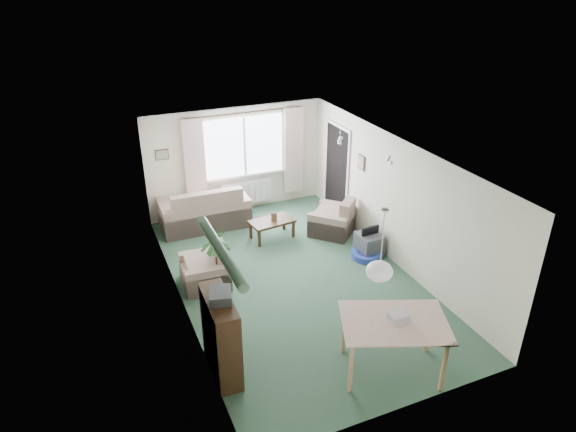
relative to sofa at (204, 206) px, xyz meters
name	(u,v)px	position (x,y,z in m)	size (l,w,h in m)	color
ground	(295,280)	(0.92, -2.75, -0.46)	(6.50, 6.50, 0.00)	#31513D
window	(244,146)	(1.12, 0.48, 1.04)	(1.80, 0.03, 1.30)	white
curtain_rod	(244,113)	(1.12, 0.40, 1.81)	(2.60, 0.03, 0.03)	black
curtain_left	(195,165)	(-0.03, 0.38, 0.81)	(0.45, 0.08, 2.00)	beige
curtain_right	(294,151)	(2.27, 0.38, 0.81)	(0.45, 0.08, 2.00)	beige
radiator	(247,192)	(1.12, 0.44, -0.06)	(1.20, 0.10, 0.55)	white
doorway	(337,171)	(2.90, -0.55, 0.54)	(0.03, 0.95, 2.00)	black
pendant_lamp	(379,271)	(1.12, -5.05, 1.02)	(0.36, 0.36, 0.36)	white
tinsel_garland	(221,251)	(-1.00, -5.05, 1.82)	(1.60, 1.60, 0.12)	#196626
bauble_cluster_a	(340,139)	(2.22, -1.85, 1.76)	(0.20, 0.20, 0.20)	silver
bauble_cluster_b	(390,157)	(2.52, -3.05, 1.76)	(0.20, 0.20, 0.20)	silver
wall_picture_back	(162,155)	(-0.68, 0.48, 1.09)	(0.28, 0.03, 0.22)	brown
wall_picture_right	(361,162)	(2.90, -1.55, 1.09)	(0.03, 0.24, 0.30)	brown
sofa	(204,206)	(0.00, 0.00, 0.00)	(1.86, 0.98, 0.93)	beige
armchair_corner	(333,216)	(2.39, -1.38, -0.08)	(0.87, 0.82, 0.77)	beige
armchair_left	(205,266)	(-0.58, -2.24, -0.10)	(0.82, 0.78, 0.74)	beige
coffee_table	(272,229)	(1.13, -1.11, -0.26)	(0.89, 0.49, 0.40)	black
photo_frame	(274,216)	(1.18, -1.11, 0.02)	(0.12, 0.02, 0.16)	brown
bookshelf	(221,336)	(-0.92, -4.44, 0.14)	(0.33, 0.98, 1.20)	black
hifi_box	(221,296)	(-0.89, -4.47, 0.81)	(0.28, 0.35, 0.14)	#323337
houseplant	(217,259)	(-0.41, -2.47, 0.14)	(0.51, 0.51, 1.20)	#206030
dining_table	(392,347)	(1.22, -5.35, -0.05)	(1.31, 0.88, 0.82)	tan
gift_box	(398,317)	(1.29, -5.34, 0.42)	(0.25, 0.18, 0.12)	silver
tv_cube	(369,244)	(2.62, -2.49, -0.25)	(0.44, 0.48, 0.44)	#353439
pet_bed	(367,254)	(2.53, -2.56, -0.40)	(0.61, 0.61, 0.12)	#223E9D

